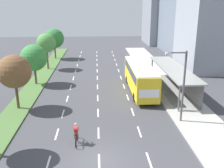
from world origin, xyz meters
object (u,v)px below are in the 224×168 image
at_px(median_tree_fourth, 46,43).
at_px(streetlight, 182,82).
at_px(bus, 140,75).
at_px(cyclist, 76,134).
at_px(median_tree_fifth, 54,38).
at_px(median_tree_second, 14,72).
at_px(bus_shelter, 175,77).
at_px(median_tree_third, 34,58).

distance_m(median_tree_fourth, streetlight, 26.01).
distance_m(bus, streetlight, 9.37).
bearing_deg(median_tree_fourth, streetlight, -53.26).
relative_size(cyclist, streetlight, 0.28).
bearing_deg(median_tree_fifth, median_tree_second, -90.17).
distance_m(bus_shelter, median_tree_fifth, 27.22).
bearing_deg(cyclist, bus, 60.09).
bearing_deg(streetlight, median_tree_third, 141.57).
bearing_deg(bus, median_tree_fourth, 138.33).
xyz_separation_m(bus, median_tree_second, (-13.49, -4.88, 1.94)).
bearing_deg(median_tree_third, cyclist, -67.39).
height_order(bus, streetlight, streetlight).
relative_size(cyclist, median_tree_third, 0.34).
bearing_deg(median_tree_second, median_tree_third, 90.16).
xyz_separation_m(median_tree_fourth, median_tree_fifth, (-0.02, 8.40, -0.35)).
height_order(bus, cyclist, bus).
xyz_separation_m(bus, streetlight, (2.17, -8.93, 1.82)).
bearing_deg(cyclist, median_tree_second, 131.80).
distance_m(median_tree_second, median_tree_fifth, 25.19).
xyz_separation_m(bus_shelter, streetlight, (-2.11, -8.66, 2.02)).
bearing_deg(median_tree_fourth, bus, -41.67).
relative_size(cyclist, median_tree_second, 0.33).
bearing_deg(median_tree_fifth, bus, -56.56).
xyz_separation_m(cyclist, streetlight, (9.16, 3.22, 3.10)).
xyz_separation_m(median_tree_fifth, streetlight, (15.58, -29.24, -0.12)).
relative_size(bus_shelter, median_tree_second, 2.46).
bearing_deg(median_tree_second, median_tree_fourth, 89.65).
bearing_deg(cyclist, bus_shelter, 46.53).
height_order(median_tree_fourth, median_tree_fifth, median_tree_fourth).
height_order(cyclist, median_tree_third, median_tree_third).
bearing_deg(cyclist, streetlight, 19.39).
xyz_separation_m(bus, median_tree_fourth, (-13.39, 11.91, 2.29)).
distance_m(bus, median_tree_fourth, 18.07).
distance_m(cyclist, median_tree_fourth, 25.16).
height_order(median_tree_second, median_tree_fifth, median_tree_fifth).
height_order(bus, median_tree_fourth, median_tree_fourth).
bearing_deg(cyclist, median_tree_third, 112.61).
relative_size(bus_shelter, median_tree_fourth, 2.37).
xyz_separation_m(cyclist, median_tree_second, (-6.50, 7.27, 3.22)).
height_order(bus, median_tree_fifth, median_tree_fifth).
bearing_deg(median_tree_third, median_tree_fifth, 89.66).
height_order(cyclist, median_tree_second, median_tree_second).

